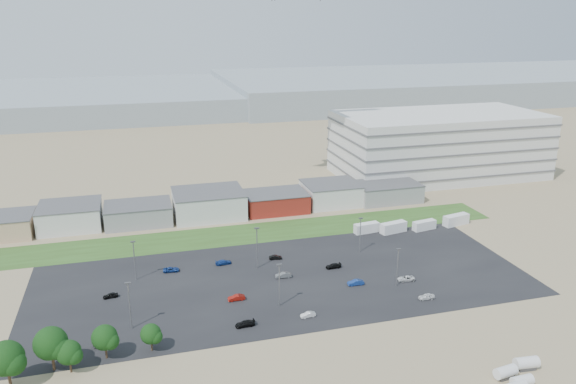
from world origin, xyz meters
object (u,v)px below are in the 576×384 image
object	(u,v)px
parked_car_0	(406,278)
parked_car_7	(283,275)
parked_car_10	(103,344)
parked_car_11	(275,257)
parked_car_3	(245,324)
parked_car_6	(223,262)
storage_tank_nw	(506,372)
parked_car_13	(308,315)
parked_car_1	(356,282)
tree_far_left	(7,362)
parked_car_5	(111,295)
parked_car_4	(236,298)
box_trailer_a	(367,228)
parked_car_2	(426,296)
parked_car_9	(171,270)
parked_car_12	(333,266)

from	to	relation	value
parked_car_0	parked_car_7	bearing A→B (deg)	-103.64
parked_car_10	parked_car_11	bearing A→B (deg)	-61.26
parked_car_3	parked_car_6	bearing A→B (deg)	176.37
storage_tank_nw	parked_car_11	xyz separation A→B (m)	(-26.77, 60.46, -0.67)
parked_car_6	parked_car_13	distance (m)	34.00
parked_car_1	parked_car_13	size ratio (longest dim) A/B	1.20
tree_far_left	parked_car_6	distance (m)	59.53
parked_car_0	parked_car_5	bearing A→B (deg)	-93.24
parked_car_4	parked_car_6	xyz separation A→B (m)	(0.33, 19.91, -0.04)
box_trailer_a	parked_car_2	xyz separation A→B (m)	(-3.21, -41.87, -0.80)
parked_car_1	parked_car_10	size ratio (longest dim) A/B	1.07
parked_car_6	parked_car_11	xyz separation A→B (m)	(13.82, -0.59, -0.04)
parked_car_6	parked_car_9	distance (m)	13.44
box_trailer_a	parked_car_11	bearing A→B (deg)	-167.06
parked_car_4	parked_car_11	xyz separation A→B (m)	(14.15, 19.32, -0.08)
parked_car_0	parked_car_11	xyz separation A→B (m)	(-27.53, 20.78, -0.03)
parked_car_2	parked_car_3	world-z (taller)	parked_car_2
tree_far_left	parked_car_13	size ratio (longest dim) A/B	2.98
box_trailer_a	parked_car_4	xyz separation A→B (m)	(-45.10, -30.73, -0.79)
parked_car_1	parked_car_5	bearing A→B (deg)	-96.67
storage_tank_nw	parked_car_10	distance (m)	75.69
parked_car_0	parked_car_7	distance (m)	30.00
parked_car_2	parked_car_6	bearing A→B (deg)	-125.14
storage_tank_nw	parked_car_12	distance (m)	53.10
tree_far_left	parked_car_7	world-z (taller)	tree_far_left
parked_car_5	parked_car_9	bearing A→B (deg)	117.92
parked_car_9	storage_tank_nw	bearing A→B (deg)	-132.84
parked_car_7	parked_car_11	bearing A→B (deg)	179.24
parked_car_2	parked_car_12	distance (m)	25.90
parked_car_9	parked_car_11	size ratio (longest dim) A/B	1.20
storage_tank_nw	parked_car_6	xyz separation A→B (m)	(-40.59, 61.05, -0.63)
parked_car_12	parked_car_10	bearing A→B (deg)	-70.41
parked_car_3	parked_car_7	bearing A→B (deg)	143.02
parked_car_1	parked_car_9	xyz separation A→B (m)	(-42.08, 19.45, -0.09)
box_trailer_a	parked_car_6	xyz separation A→B (m)	(-44.77, -10.82, -0.83)
tree_far_left	parked_car_4	size ratio (longest dim) A/B	2.53
parked_car_11	box_trailer_a	bearing A→B (deg)	-62.15
parked_car_3	parked_car_11	world-z (taller)	parked_car_3
parked_car_0	parked_car_2	distance (m)	9.68
parked_car_9	parked_car_6	bearing A→B (deg)	-81.62
parked_car_6	parked_car_7	bearing A→B (deg)	-137.57
box_trailer_a	parked_car_7	bearing A→B (deg)	-152.10
parked_car_3	parked_car_4	world-z (taller)	parked_car_4
parked_car_11	parked_car_0	bearing A→B (deg)	-119.43
storage_tank_nw	parked_car_2	size ratio (longest dim) A/B	1.10
box_trailer_a	parked_car_6	bearing A→B (deg)	-173.72
storage_tank_nw	parked_car_11	size ratio (longest dim) A/B	1.21
parked_car_6	parked_car_10	size ratio (longest dim) A/B	1.11
tree_far_left	parked_car_4	world-z (taller)	tree_far_left
parked_car_5	parked_car_10	bearing A→B (deg)	-10.18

